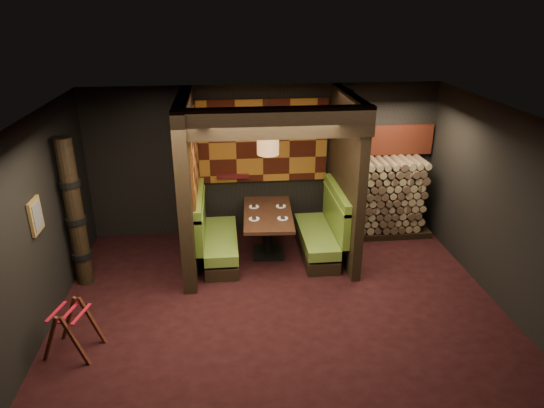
{
  "coord_description": "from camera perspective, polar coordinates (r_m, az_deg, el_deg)",
  "views": [
    {
      "loc": [
        -0.75,
        -5.94,
        4.2
      ],
      "look_at": [
        0.0,
        1.3,
        1.15
      ],
      "focal_mm": 32.0,
      "sensor_mm": 36.0,
      "label": 1
    }
  ],
  "objects": [
    {
      "name": "tapa_side_panel",
      "position": [
        8.12,
        -9.09,
        5.64
      ],
      "size": [
        0.04,
        1.85,
        1.45
      ],
      "primitive_type": "cube",
      "color": "#9F5F1E",
      "rests_on": "partition_left"
    },
    {
      "name": "place_settings",
      "position": [
        8.4,
        -0.48,
        -0.97
      ],
      "size": [
        0.69,
        0.73,
        0.03
      ],
      "color": "white",
      "rests_on": "dining_table"
    },
    {
      "name": "tapa_back_panel",
      "position": [
        9.0,
        -1.09,
        7.4
      ],
      "size": [
        2.4,
        0.06,
        1.55
      ],
      "primitive_type": "cube",
      "color": "#9F5F1E",
      "rests_on": "wall_back"
    },
    {
      "name": "wall_right",
      "position": [
        7.68,
        26.08,
        -0.87
      ],
      "size": [
        0.02,
        5.5,
        2.85
      ],
      "primitive_type": "cube",
      "color": "black",
      "rests_on": "ground"
    },
    {
      "name": "lacquer_shelf",
      "position": [
        9.1,
        -4.64,
        3.29
      ],
      "size": [
        0.6,
        0.12,
        0.07
      ],
      "primitive_type": "cube",
      "color": "#511216",
      "rests_on": "wall_back"
    },
    {
      "name": "totem_column",
      "position": [
        7.99,
        -22.15,
        -1.18
      ],
      "size": [
        0.31,
        0.31,
        2.4
      ],
      "color": "black",
      "rests_on": "floor"
    },
    {
      "name": "framed_picture",
      "position": [
        7.01,
        -26.02,
        -1.28
      ],
      "size": [
        0.05,
        0.36,
        0.46
      ],
      "color": "olive",
      "rests_on": "wall_left"
    },
    {
      "name": "booth_bench_left",
      "position": [
        8.49,
        -6.73,
        -4.02
      ],
      "size": [
        0.68,
        1.6,
        1.14
      ],
      "color": "black",
      "rests_on": "floor"
    },
    {
      "name": "luggage_rack",
      "position": [
        6.86,
        -22.52,
        -13.3
      ],
      "size": [
        0.76,
        0.62,
        0.73
      ],
      "color": "#401A0F",
      "rests_on": "floor"
    },
    {
      "name": "wall_back",
      "position": [
        9.16,
        -0.94,
        5.11
      ],
      "size": [
        6.5,
        0.02,
        2.85
      ],
      "primitive_type": "cube",
      "color": "black",
      "rests_on": "ground"
    },
    {
      "name": "ceiling",
      "position": [
        6.13,
        1.27,
        10.12
      ],
      "size": [
        6.5,
        5.5,
        0.02
      ],
      "primitive_type": "cube",
      "color": "black",
      "rests_on": "ground"
    },
    {
      "name": "mosaic_header",
      "position": [
        9.45,
        13.14,
        7.31
      ],
      "size": [
        1.83,
        0.1,
        0.56
      ],
      "primitive_type": "cube",
      "color": "maroon",
      "rests_on": "wall_back"
    },
    {
      "name": "dining_table",
      "position": [
        8.5,
        -0.48,
        -2.49
      ],
      "size": [
        0.92,
        1.58,
        0.81
      ],
      "color": "black",
      "rests_on": "floor"
    },
    {
      "name": "wall_left",
      "position": [
        7.02,
        -26.34,
        -3.07
      ],
      "size": [
        0.02,
        5.5,
        2.85
      ],
      "primitive_type": "cube",
      "color": "black",
      "rests_on": "ground"
    },
    {
      "name": "header_beam",
      "position": [
        6.86,
        0.31,
        9.51
      ],
      "size": [
        2.85,
        0.18,
        0.44
      ],
      "primitive_type": "cube",
      "color": "black",
      "rests_on": "partition_left"
    },
    {
      "name": "wall_front",
      "position": [
        4.28,
        5.88,
        -17.78
      ],
      "size": [
        6.5,
        0.02,
        2.85
      ],
      "primitive_type": "cube",
      "color": "black",
      "rests_on": "ground"
    },
    {
      "name": "pendant_lamp",
      "position": [
        7.92,
        -0.48,
        7.44
      ],
      "size": [
        0.36,
        0.36,
        0.97
      ],
      "color": "brown",
      "rests_on": "ceiling"
    },
    {
      "name": "bay_front_post",
      "position": [
        8.64,
        8.77,
        3.74
      ],
      "size": [
        0.08,
        0.08,
        2.85
      ],
      "primitive_type": "cube",
      "color": "black",
      "rests_on": "floor"
    },
    {
      "name": "firewood_stack",
      "position": [
        9.47,
        13.21,
        0.76
      ],
      "size": [
        1.73,
        0.7,
        1.5
      ],
      "color": "black",
      "rests_on": "floor"
    },
    {
      "name": "booth_bench_right",
      "position": [
        8.65,
        5.92,
        -3.45
      ],
      "size": [
        0.68,
        1.6,
        1.14
      ],
      "color": "black",
      "rests_on": "floor"
    },
    {
      "name": "partition_left",
      "position": [
        8.1,
        -9.81,
        2.37
      ],
      "size": [
        0.2,
        2.2,
        2.85
      ],
      "primitive_type": "cube",
      "color": "black",
      "rests_on": "floor"
    },
    {
      "name": "partition_right",
      "position": [
        8.38,
        8.61,
        3.14
      ],
      "size": [
        0.15,
        2.1,
        2.85
      ],
      "primitive_type": "cube",
      "color": "black",
      "rests_on": "floor"
    },
    {
      "name": "floor",
      "position": [
        7.32,
        1.07,
        -12.39
      ],
      "size": [
        6.5,
        5.5,
        0.02
      ],
      "primitive_type": "cube",
      "color": "black",
      "rests_on": "ground"
    }
  ]
}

